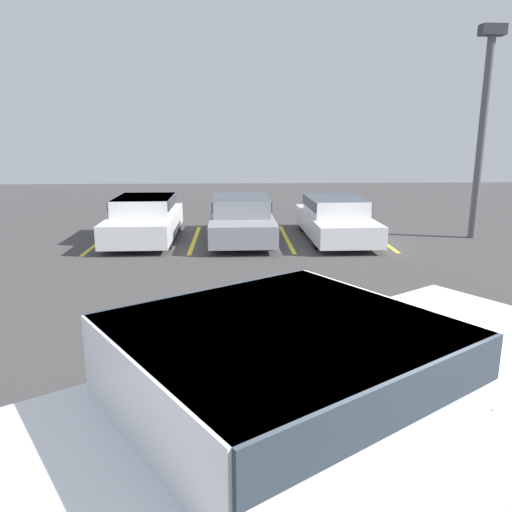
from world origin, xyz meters
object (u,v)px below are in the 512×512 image
(parked_sedan_a, at_px, (145,217))
(parked_sedan_b, at_px, (241,217))
(pickup_truck, at_px, (313,427))
(parked_sedan_c, at_px, (335,217))
(light_post, at_px, (483,119))

(parked_sedan_a, height_order, parked_sedan_b, parked_sedan_a)
(pickup_truck, bearing_deg, parked_sedan_c, 44.30)
(parked_sedan_b, xyz_separation_m, light_post, (7.09, -0.02, 2.84))
(parked_sedan_a, relative_size, light_post, 0.75)
(pickup_truck, relative_size, parked_sedan_a, 1.31)
(light_post, bearing_deg, pickup_truck, -120.50)
(parked_sedan_b, relative_size, light_post, 0.74)
(parked_sedan_a, xyz_separation_m, light_post, (9.97, -0.19, 2.84))
(parked_sedan_c, bearing_deg, parked_sedan_b, -91.03)
(pickup_truck, height_order, light_post, light_post)
(parked_sedan_c, bearing_deg, light_post, 88.92)
(parked_sedan_b, height_order, light_post, light_post)
(parked_sedan_b, bearing_deg, pickup_truck, 1.17)
(parked_sedan_a, relative_size, parked_sedan_b, 1.02)
(parked_sedan_c, xyz_separation_m, light_post, (4.25, -0.01, 2.85))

